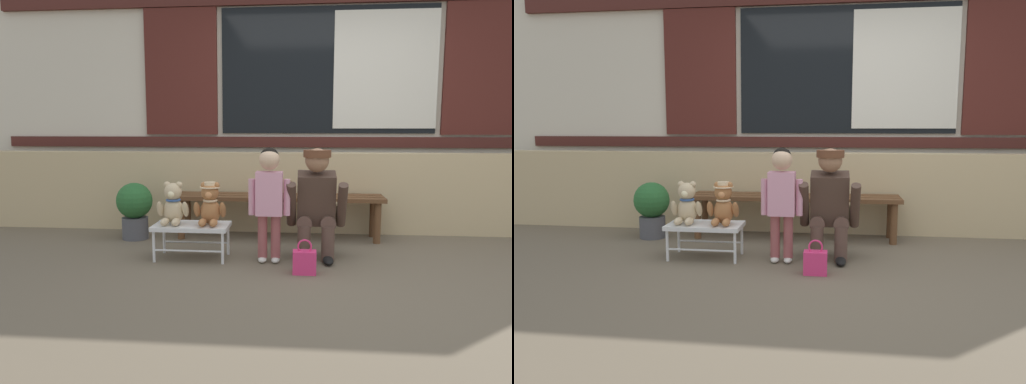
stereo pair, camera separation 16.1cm
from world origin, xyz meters
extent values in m
plane|color=brown|center=(0.00, 0.00, 0.00)|extent=(60.00, 60.00, 0.00)
cube|color=tan|center=(0.00, 1.43, 0.42)|extent=(8.11, 0.25, 0.85)
cube|color=beige|center=(0.00, 1.95, 1.66)|extent=(8.27, 0.20, 3.31)
cube|color=#471E19|center=(0.00, 1.83, 0.95)|extent=(7.61, 0.04, 0.12)
cube|color=black|center=(0.00, 1.84, 1.75)|extent=(2.40, 0.03, 1.40)
cube|color=silver|center=(0.63, 1.82, 1.75)|extent=(1.13, 0.02, 1.29)
cube|color=#4C1E19|center=(-1.68, 1.83, 1.75)|extent=(0.84, 0.05, 1.43)
cube|color=#4C1E19|center=(1.68, 1.83, 1.75)|extent=(0.84, 0.05, 1.43)
cube|color=brown|center=(-0.51, 0.92, 0.42)|extent=(2.10, 0.11, 0.04)
cube|color=brown|center=(-0.51, 1.06, 0.42)|extent=(2.10, 0.11, 0.04)
cube|color=brown|center=(-0.51, 1.20, 0.42)|extent=(2.10, 0.11, 0.04)
cylinder|color=brown|center=(-1.48, 0.92, 0.20)|extent=(0.07, 0.07, 0.40)
cylinder|color=brown|center=(-1.48, 1.20, 0.20)|extent=(0.07, 0.07, 0.40)
cylinder|color=brown|center=(0.46, 0.92, 0.20)|extent=(0.07, 0.07, 0.40)
cylinder|color=brown|center=(0.46, 1.20, 0.20)|extent=(0.07, 0.07, 0.40)
cube|color=silver|center=(-1.21, 0.23, 0.28)|extent=(0.64, 0.36, 0.04)
cylinder|color=silver|center=(-1.50, 0.08, 0.13)|extent=(0.02, 0.02, 0.26)
cylinder|color=silver|center=(-1.50, 0.38, 0.13)|extent=(0.02, 0.02, 0.26)
cylinder|color=silver|center=(-0.92, 0.08, 0.13)|extent=(0.02, 0.02, 0.26)
cylinder|color=silver|center=(-0.92, 0.38, 0.13)|extent=(0.02, 0.02, 0.26)
cylinder|color=silver|center=(-1.21, 0.08, 0.10)|extent=(0.58, 0.02, 0.02)
cylinder|color=silver|center=(-1.21, 0.38, 0.10)|extent=(0.58, 0.02, 0.02)
ellipsoid|color=#CCB289|center=(-1.37, 0.25, 0.41)|extent=(0.17, 0.14, 0.22)
sphere|color=#CCB289|center=(-1.37, 0.24, 0.58)|extent=(0.15, 0.15, 0.15)
sphere|color=#FFEEBB|center=(-1.37, 0.19, 0.56)|extent=(0.06, 0.06, 0.06)
sphere|color=#CCB289|center=(-1.42, 0.25, 0.63)|extent=(0.06, 0.06, 0.06)
ellipsoid|color=#CCB289|center=(-1.48, 0.22, 0.43)|extent=(0.06, 0.11, 0.16)
ellipsoid|color=#CCB289|center=(-1.42, 0.13, 0.33)|extent=(0.06, 0.15, 0.06)
sphere|color=#CCB289|center=(-1.32, 0.25, 0.63)|extent=(0.06, 0.06, 0.06)
ellipsoid|color=#CCB289|center=(-1.26, 0.22, 0.43)|extent=(0.06, 0.11, 0.16)
ellipsoid|color=#CCB289|center=(-1.33, 0.13, 0.33)|extent=(0.06, 0.15, 0.06)
torus|color=#335699|center=(-1.37, 0.24, 0.51)|extent=(0.13, 0.13, 0.02)
ellipsoid|color=#A86B3D|center=(-1.05, 0.25, 0.41)|extent=(0.17, 0.14, 0.22)
sphere|color=#A86B3D|center=(-1.05, 0.24, 0.58)|extent=(0.15, 0.15, 0.15)
sphere|color=#E1955B|center=(-1.05, 0.19, 0.56)|extent=(0.06, 0.06, 0.06)
sphere|color=#A86B3D|center=(-1.10, 0.25, 0.63)|extent=(0.06, 0.06, 0.06)
ellipsoid|color=#A86B3D|center=(-1.16, 0.22, 0.43)|extent=(0.06, 0.11, 0.16)
ellipsoid|color=#A86B3D|center=(-1.10, 0.13, 0.33)|extent=(0.06, 0.15, 0.06)
sphere|color=#A86B3D|center=(-1.00, 0.25, 0.63)|extent=(0.06, 0.06, 0.06)
ellipsoid|color=#A86B3D|center=(-0.94, 0.22, 0.43)|extent=(0.06, 0.11, 0.16)
ellipsoid|color=#A86B3D|center=(-1.01, 0.13, 0.33)|extent=(0.06, 0.15, 0.06)
torus|color=beige|center=(-1.05, 0.24, 0.51)|extent=(0.13, 0.13, 0.02)
cylinder|color=beige|center=(-1.05, 0.24, 0.62)|extent=(0.17, 0.17, 0.01)
cylinder|color=beige|center=(-1.05, 0.24, 0.64)|extent=(0.10, 0.10, 0.04)
cylinder|color=#994C4C|center=(-0.60, 0.18, 0.22)|extent=(0.08, 0.08, 0.36)
ellipsoid|color=silver|center=(-0.60, 0.16, 0.03)|extent=(0.07, 0.12, 0.05)
cylinder|color=#994C4C|center=(-0.49, 0.18, 0.22)|extent=(0.08, 0.08, 0.36)
ellipsoid|color=silver|center=(-0.49, 0.16, 0.03)|extent=(0.07, 0.12, 0.05)
cube|color=pink|center=(-0.55, 0.18, 0.58)|extent=(0.22, 0.15, 0.36)
cylinder|color=pink|center=(-0.69, 0.18, 0.55)|extent=(0.06, 0.06, 0.30)
cylinder|color=pink|center=(-0.40, 0.18, 0.55)|extent=(0.06, 0.06, 0.30)
sphere|color=#DBB28E|center=(-0.55, 0.18, 0.86)|extent=(0.17, 0.17, 0.17)
sphere|color=black|center=(-0.55, 0.19, 0.88)|extent=(0.16, 0.16, 0.16)
cylinder|color=brown|center=(-0.25, 0.25, 0.15)|extent=(0.11, 0.11, 0.30)
cylinder|color=brown|center=(-0.25, 0.39, 0.32)|extent=(0.13, 0.32, 0.13)
ellipsoid|color=black|center=(-0.25, 0.17, 0.03)|extent=(0.09, 0.20, 0.06)
cylinder|color=brown|center=(-0.05, 0.25, 0.15)|extent=(0.11, 0.11, 0.30)
cylinder|color=brown|center=(-0.05, 0.39, 0.32)|extent=(0.13, 0.32, 0.13)
ellipsoid|color=black|center=(-0.05, 0.17, 0.03)|extent=(0.09, 0.20, 0.06)
cube|color=#473328|center=(-0.15, 0.36, 0.52)|extent=(0.32, 0.30, 0.47)
cylinder|color=#473328|center=(-0.36, 0.26, 0.48)|extent=(0.08, 0.28, 0.40)
cylinder|color=#473328|center=(0.06, 0.26, 0.48)|extent=(0.08, 0.28, 0.40)
sphere|color=#9E7051|center=(-0.15, 0.29, 0.85)|extent=(0.20, 0.20, 0.20)
cylinder|color=brown|center=(-0.15, 0.29, 0.91)|extent=(0.23, 0.23, 0.06)
cube|color=brown|center=(0.04, 0.45, 0.38)|extent=(0.10, 0.22, 0.16)
cube|color=#E53370|center=(-0.25, -0.11, 0.09)|extent=(0.18, 0.11, 0.18)
torus|color=#E53370|center=(-0.25, -0.11, 0.22)|extent=(0.11, 0.01, 0.11)
cylinder|color=#4C4C51|center=(-1.95, 0.89, 0.11)|extent=(0.26, 0.26, 0.22)
sphere|color=#28602D|center=(-1.95, 0.89, 0.39)|extent=(0.36, 0.36, 0.36)
camera|label=1|loc=(-0.29, -3.67, 1.13)|focal=33.23mm
camera|label=2|loc=(-0.13, -3.65, 1.13)|focal=33.23mm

